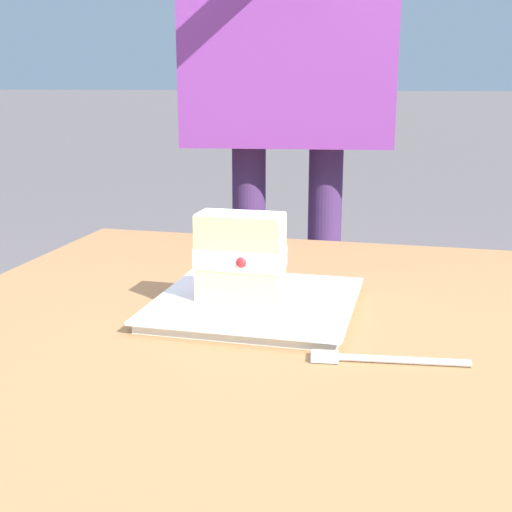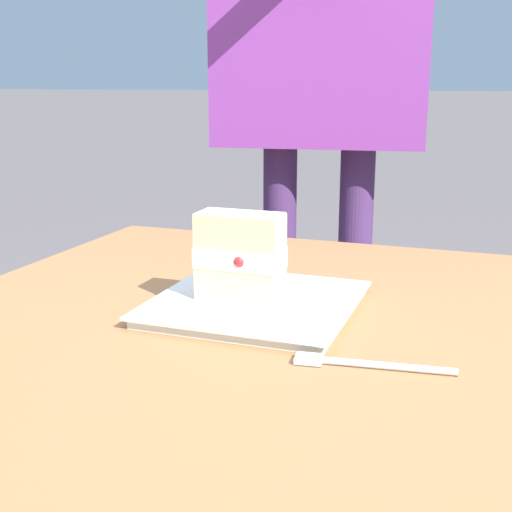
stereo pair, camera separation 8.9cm
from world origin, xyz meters
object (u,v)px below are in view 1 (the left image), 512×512
Objects in this scene: dessert_fork at (378,359)px; diner_person at (289,18)px; cake_slice at (241,257)px; dessert_plate at (256,304)px; patio_table at (343,403)px.

dessert_fork is 0.96m from diner_person.
diner_person is at bearing 96.38° from cake_slice.
diner_person is at bearing 98.00° from dessert_plate.
dessert_plate is 2.25× the size of cake_slice.
diner_person reaches higher than cake_slice.
diner_person is at bearing 106.90° from patio_table.
diner_person is at bearing 108.01° from dessert_fork.
cake_slice is 0.68× the size of dessert_fork.
dessert_plate is at bearing 140.67° from dessert_fork.
dessert_fork is at bearing -39.33° from dessert_plate.
diner_person is (-0.22, 0.72, 0.53)m from patio_table.
dessert_plate reaches higher than dessert_fork.
dessert_plate is 0.80m from diner_person.
diner_person reaches higher than patio_table.
dessert_plate is 0.22m from dessert_fork.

